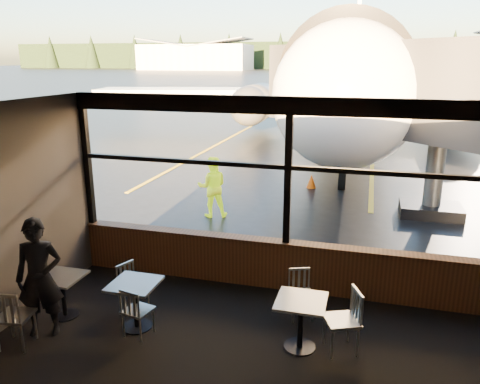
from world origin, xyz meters
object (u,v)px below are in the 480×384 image
at_px(cafe_table_left, 64,296).
at_px(chair_left_s, 15,317).
at_px(chair_near_e, 341,321).
at_px(airliner, 356,28).
at_px(chair_mid_w, 134,289).
at_px(ground_crew, 212,187).
at_px(passenger, 40,278).
at_px(jet_bridge, 462,121).
at_px(chair_mid_s, 138,311).
at_px(chair_near_n, 301,295).
at_px(cafe_table_near, 300,324).
at_px(cafe_table_mid, 136,305).
at_px(cone_nose, 311,181).

bearing_deg(cafe_table_left, chair_left_s, -100.01).
xyz_separation_m(chair_near_e, chair_left_s, (-4.60, -1.15, -0.00)).
bearing_deg(chair_near_e, airliner, -20.46).
distance_m(chair_mid_w, ground_crew, 5.13).
bearing_deg(passenger, jet_bridge, 26.12).
bearing_deg(passenger, chair_mid_s, -9.45).
bearing_deg(passenger, chair_near_n, -0.85).
bearing_deg(chair_near_n, jet_bridge, -138.10).
bearing_deg(airliner, passenger, -100.54).
bearing_deg(cafe_table_near, chair_near_e, 8.64).
height_order(cafe_table_mid, passenger, passenger).
bearing_deg(cafe_table_left, chair_near_n, 14.94).
distance_m(cafe_table_near, chair_left_s, 4.16).
bearing_deg(cafe_table_mid, chair_left_s, -148.23).
relative_size(passenger, cone_nose, 4.18).
bearing_deg(chair_left_s, chair_near_n, 15.20).
xyz_separation_m(airliner, chair_mid_w, (-2.46, -21.47, -5.34)).
bearing_deg(ground_crew, cone_nose, -141.46).
relative_size(cafe_table_left, chair_near_e, 0.75).
height_order(passenger, ground_crew, passenger).
bearing_deg(chair_near_e, cafe_table_mid, 71.44).
relative_size(cafe_table_near, chair_left_s, 0.81).
relative_size(jet_bridge, cafe_table_left, 16.14).
xyz_separation_m(airliner, passenger, (-3.48, -22.42, -4.83)).
bearing_deg(airliner, chair_near_e, -89.23).
relative_size(jet_bridge, cafe_table_near, 14.94).
relative_size(airliner, chair_near_n, 46.41).
height_order(chair_near_e, passenger, passenger).
height_order(chair_near_e, chair_mid_w, chair_near_e).
xyz_separation_m(airliner, chair_near_n, (0.25, -20.91, -5.36)).
bearing_deg(chair_mid_s, chair_near_n, 38.33).
xyz_separation_m(cafe_table_near, chair_left_s, (-4.02, -1.06, 0.09)).
xyz_separation_m(chair_near_e, chair_mid_w, (-3.40, 0.20, -0.06)).
distance_m(cafe_table_left, chair_mid_w, 1.13).
distance_m(chair_mid_w, cone_nose, 8.91).
distance_m(airliner, chair_near_n, 21.59).
height_order(cafe_table_near, chair_mid_s, chair_mid_s).
xyz_separation_m(jet_bridge, chair_near_n, (-3.18, -6.43, -2.14)).
height_order(chair_mid_s, chair_left_s, chair_left_s).
distance_m(chair_mid_w, chair_left_s, 1.80).
distance_m(chair_near_e, ground_crew, 6.50).
xyz_separation_m(jet_bridge, chair_left_s, (-7.08, -8.33, -2.06)).
xyz_separation_m(cafe_table_near, cone_nose, (-0.97, 9.00, -0.17)).
distance_m(airliner, chair_mid_w, 22.26).
xyz_separation_m(cafe_table_left, chair_mid_w, (1.03, 0.45, 0.06)).
distance_m(ground_crew, cone_nose, 4.28).
height_order(chair_left_s, passenger, passenger).
distance_m(chair_mid_s, chair_mid_w, 0.73).
bearing_deg(chair_left_s, cafe_table_left, 69.22).
height_order(cafe_table_mid, chair_near_n, chair_near_n).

